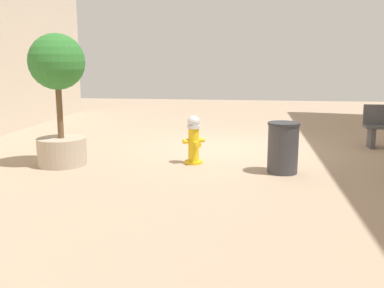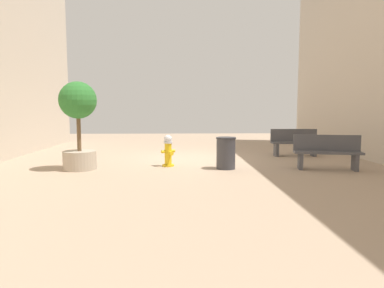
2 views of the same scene
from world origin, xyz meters
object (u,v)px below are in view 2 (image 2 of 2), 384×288
Objects in this scene: bench_near at (294,142)px; trash_bin at (226,153)px; planter_tree at (78,118)px; bench_far at (327,151)px; fire_hydrant at (168,151)px.

bench_near is 3.75m from trash_bin.
bench_near is 7.32m from planter_tree.
bench_far is at bearing 89.96° from bench_near.
bench_far is at bearing 171.18° from fire_hydrant.
bench_near is at bearing -137.78° from trash_bin.
trash_bin is (-4.04, 0.04, -0.98)m from planter_tree.
bench_near is at bearing -160.01° from planter_tree.
bench_far is 2.78m from trash_bin.
fire_hydrant is 1.69m from trash_bin.
trash_bin is (2.78, 2.52, -0.05)m from bench_near.
bench_near is (-4.39, -2.04, 0.04)m from fire_hydrant.
bench_near is 0.90× the size of bench_far.
bench_near reaches higher than fire_hydrant.
bench_far is 0.76× the size of planter_tree.
bench_far is at bearing 177.97° from planter_tree.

